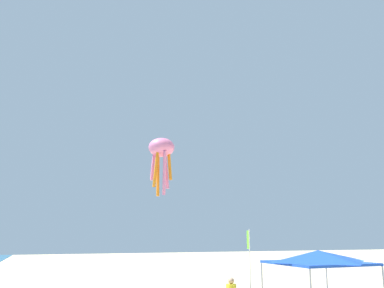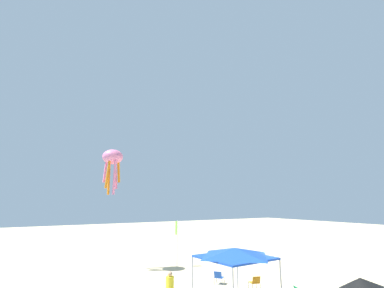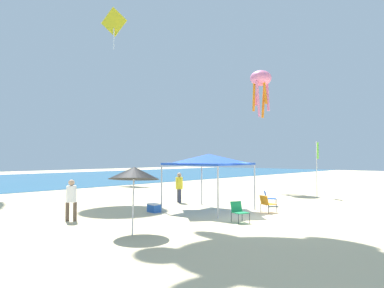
# 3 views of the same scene
# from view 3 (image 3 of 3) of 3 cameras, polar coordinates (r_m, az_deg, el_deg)

# --- Properties ---
(ground) EXTENTS (120.00, 120.00, 0.10)m
(ground) POSITION_cam_3_polar(r_m,az_deg,el_deg) (16.10, 11.53, -11.52)
(ground) COLOR beige
(canopy_tent) EXTENTS (3.49, 3.54, 2.76)m
(canopy_tent) POSITION_cam_3_polar(r_m,az_deg,el_deg) (17.84, 2.63, -2.46)
(canopy_tent) COLOR #B7B7BC
(canopy_tent) RESTS_ON ground
(beach_umbrella) EXTENTS (1.79, 1.78, 2.42)m
(beach_umbrella) POSITION_cam_3_polar(r_m,az_deg,el_deg) (12.66, -9.05, -4.53)
(beach_umbrella) COLOR silver
(beach_umbrella) RESTS_ON ground
(folding_chair_right_of_tent) EXTENTS (0.79, 0.81, 0.82)m
(folding_chair_right_of_tent) POSITION_cam_3_polar(r_m,az_deg,el_deg) (19.98, 11.92, -8.15)
(folding_chair_right_of_tent) COLOR black
(folding_chair_right_of_tent) RESTS_ON ground
(folding_chair_near_cooler) EXTENTS (0.71, 0.77, 0.82)m
(folding_chair_near_cooler) POSITION_cam_3_polar(r_m,az_deg,el_deg) (14.90, 7.32, -10.28)
(folding_chair_near_cooler) COLOR black
(folding_chair_near_cooler) RESTS_ON ground
(folding_chair_facing_ocean) EXTENTS (0.74, 0.67, 0.82)m
(folding_chair_facing_ocean) POSITION_cam_3_polar(r_m,az_deg,el_deg) (17.57, 11.64, -9.00)
(folding_chair_facing_ocean) COLOR black
(folding_chair_facing_ocean) RESTS_ON ground
(cooler_box) EXTENTS (0.50, 0.67, 0.40)m
(cooler_box) POSITION_cam_3_polar(r_m,az_deg,el_deg) (17.56, -6.00, -9.93)
(cooler_box) COLOR blue
(cooler_box) RESTS_ON ground
(banner_flag) EXTENTS (0.36, 0.06, 3.68)m
(banner_flag) POSITION_cam_3_polar(r_m,az_deg,el_deg) (25.18, 18.99, -2.84)
(banner_flag) COLOR silver
(banner_flag) RESTS_ON ground
(person_near_umbrella) EXTENTS (0.40, 0.40, 1.69)m
(person_near_umbrella) POSITION_cam_3_polar(r_m,az_deg,el_deg) (15.79, -18.38, -7.84)
(person_near_umbrella) COLOR brown
(person_near_umbrella) RESTS_ON ground
(person_watching_sky) EXTENTS (0.41, 0.42, 1.71)m
(person_watching_sky) POSITION_cam_3_polar(r_m,az_deg,el_deg) (20.99, -2.02, -6.44)
(person_watching_sky) COLOR #33384C
(person_watching_sky) RESTS_ON ground
(kite_diamond_yellow) EXTENTS (1.44, 3.11, 4.81)m
(kite_diamond_yellow) POSITION_cam_3_polar(r_m,az_deg,el_deg) (45.19, -12.13, 17.99)
(kite_diamond_yellow) COLOR yellow
(kite_octopus_pink) EXTENTS (1.68, 1.68, 3.72)m
(kite_octopus_pink) POSITION_cam_3_polar(r_m,az_deg,el_deg) (29.70, 10.72, 9.72)
(kite_octopus_pink) COLOR pink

